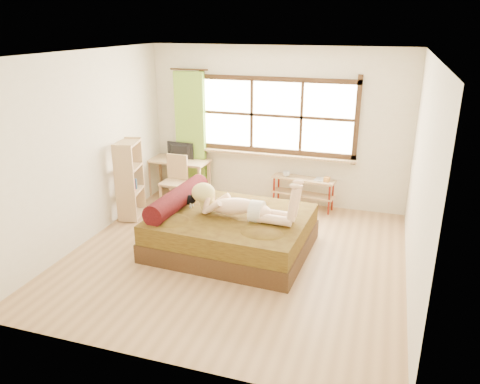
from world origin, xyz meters
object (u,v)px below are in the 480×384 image
(desk, at_px, (178,164))
(bed, at_px, (228,230))
(bookshelf, at_px, (130,179))
(woman, at_px, (241,195))
(pipe_shelf, at_px, (304,186))
(kitten, at_px, (187,198))
(chair, at_px, (175,177))

(desk, bearing_deg, bed, -45.37)
(bookshelf, bearing_deg, woman, -30.85)
(pipe_shelf, bearing_deg, woman, -96.70)
(pipe_shelf, bearing_deg, desk, -168.53)
(woman, distance_m, desk, 2.54)
(bed, relative_size, woman, 1.49)
(bed, height_order, desk, bed)
(woman, relative_size, pipe_shelf, 1.34)
(bed, height_order, bookshelf, bookshelf)
(bed, xyz_separation_m, bookshelf, (-1.91, 0.63, 0.36))
(desk, distance_m, bookshelf, 1.18)
(bookshelf, bearing_deg, kitten, -36.15)
(kitten, relative_size, chair, 0.36)
(kitten, distance_m, chair, 1.53)
(chair, height_order, bookshelf, bookshelf)
(woman, xyz_separation_m, chair, (-1.67, 1.44, -0.36))
(bookshelf, bearing_deg, pipe_shelf, 12.33)
(bed, bearing_deg, bookshelf, 164.73)
(bed, height_order, chair, chair)
(bed, bearing_deg, pipe_shelf, 71.80)
(kitten, xyz_separation_m, pipe_shelf, (1.39, 1.78, -0.26))
(kitten, bearing_deg, bookshelf, 159.77)
(desk, relative_size, bookshelf, 0.90)
(bed, relative_size, chair, 2.53)
(bed, xyz_separation_m, desk, (-1.57, 1.76, 0.32))
(chair, distance_m, pipe_shelf, 2.25)
(woman, xyz_separation_m, bookshelf, (-2.11, 0.68, -0.20))
(kitten, distance_m, bookshelf, 1.35)
(woman, height_order, bookshelf, bookshelf)
(woman, height_order, pipe_shelf, woman)
(woman, relative_size, desk, 1.30)
(chair, bearing_deg, kitten, -55.42)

